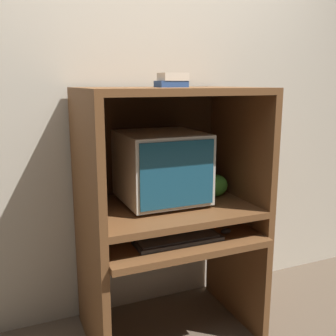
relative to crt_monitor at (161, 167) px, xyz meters
The scene contains 9 objects.
wall_back 0.45m from the crt_monitor, 86.14° to the left, with size 6.00×0.06×2.60m.
desk_base 0.61m from the crt_monitor, 78.23° to the right, with size 0.96×0.72×0.65m.
desk_monitor_shelf 0.25m from the crt_monitor, 69.50° to the right, with size 0.96×0.67×0.14m.
hutch_upper 0.22m from the crt_monitor, 48.33° to the right, with size 0.96×0.67×0.65m.
crt_monitor is the anchor object (origin of this frame).
keyboard 0.43m from the crt_monitor, 92.76° to the right, with size 0.46×0.16×0.03m.
mouse 0.51m from the crt_monitor, 42.65° to the right, with size 0.06×0.04×0.03m.
snack_bag 0.37m from the crt_monitor, ahead, with size 0.16×0.12×0.13m.
book_stack 0.48m from the crt_monitor, 38.38° to the right, with size 0.16×0.12×0.08m.
Camera 1 is at (-0.84, -1.61, 1.47)m, focal length 42.00 mm.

